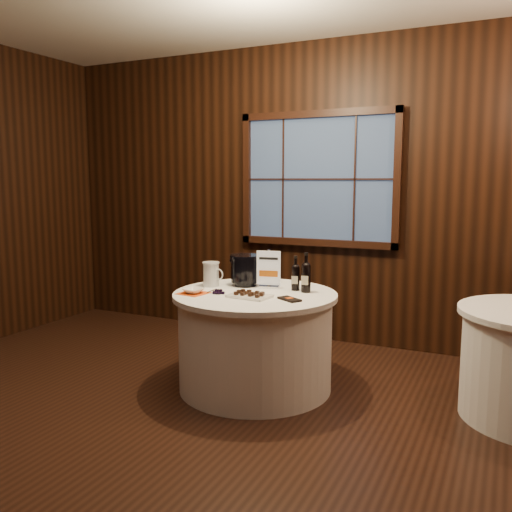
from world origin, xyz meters
The scene contains 13 objects.
ground centered at (0.00, 0.00, 0.00)m, with size 6.00×6.00×0.00m, color black.
back_wall centered at (0.00, 2.48, 1.54)m, with size 6.00×0.10×3.00m.
main_table centered at (0.00, 1.00, 0.39)m, with size 1.28×1.28×0.77m.
sign_stand centered at (0.02, 1.22, 0.88)m, with size 0.19×0.13×0.32m.
port_bottle_left centered at (0.25, 1.22, 0.89)m, with size 0.07×0.07×0.28m.
port_bottle_right centered at (0.35, 1.19, 0.91)m, with size 0.07×0.08×0.31m.
ice_bucket centered at (-0.20, 1.22, 0.91)m, with size 0.25×0.25×0.26m.
chocolate_plate centered at (0.04, 0.83, 0.79)m, with size 0.33×0.23×0.04m.
chocolate_box centered at (0.34, 0.87, 0.78)m, with size 0.18×0.09×0.02m, color black.
grape_bunch centered at (-0.23, 0.83, 0.79)m, with size 0.15×0.07×0.04m.
glass_pitcher centered at (-0.44, 1.08, 0.87)m, with size 0.19×0.14×0.20m.
orange_napkin centered at (-0.42, 0.77, 0.77)m, with size 0.21×0.21×0.00m, color #E04E12.
cracker_bowl centered at (-0.42, 0.77, 0.79)m, with size 0.16×0.16×0.04m, color white.
Camera 1 is at (1.78, -2.73, 1.64)m, focal length 38.00 mm.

